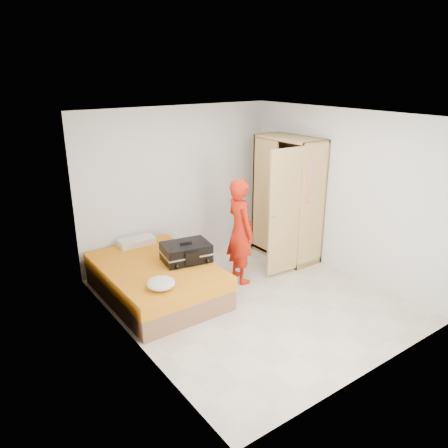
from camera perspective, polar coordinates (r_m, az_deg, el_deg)
room at (r=5.89m, az=3.84°, el=1.29°), size 4.00×4.02×2.60m
bed at (r=6.47m, az=-8.82°, el=-7.24°), size 1.42×2.02×0.50m
wardrobe at (r=7.52m, az=8.22°, el=2.79°), size 1.17×1.20×2.10m
person at (r=6.64m, az=2.14°, el=-0.93°), size 0.48×0.65×1.64m
suitcase at (r=6.38m, az=-4.97°, el=-3.69°), size 0.76×0.62×0.30m
round_cushion at (r=5.66m, az=-8.24°, el=-7.68°), size 0.37×0.37×0.14m
pillow at (r=7.09m, az=-11.33°, el=-2.26°), size 0.59×0.32×0.10m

